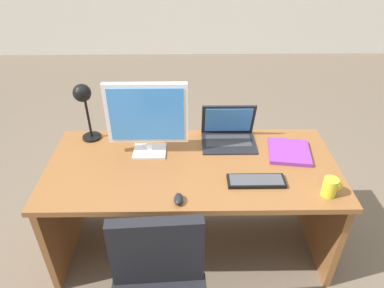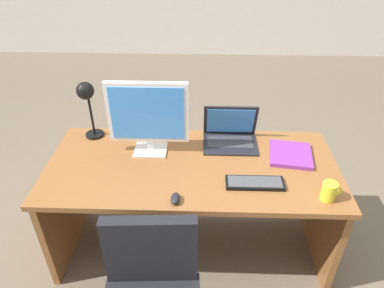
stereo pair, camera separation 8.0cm
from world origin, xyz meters
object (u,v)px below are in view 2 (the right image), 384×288
keyboard (255,183)px  monitor (148,115)px  mouse (175,199)px  book (291,154)px  coffee_mug (329,191)px  laptop (230,130)px  desk_lamp (87,98)px  desk (192,185)px

keyboard → monitor: bearing=153.9°
monitor → mouse: (0.19, -0.45, -0.24)m
book → coffee_mug: 0.40m
laptop → keyboard: laptop is taller
monitor → mouse: monitor is taller
laptop → desk_lamp: 0.93m
laptop → desk_lamp: bearing=179.8°
keyboard → coffee_mug: (0.37, -0.10, 0.04)m
desk_lamp → coffee_mug: (1.38, -0.55, -0.24)m
mouse → keyboard: bearing=19.1°
desk → monitor: 0.54m
book → coffee_mug: coffee_mug is taller
laptop → keyboard: size_ratio=1.07×
laptop → book: 0.41m
mouse → coffee_mug: (0.80, 0.04, 0.03)m
monitor → desk_lamp: (-0.40, 0.14, 0.03)m
desk_lamp → desk: bearing=-18.7°
keyboard → desk_lamp: desk_lamp is taller
laptop → mouse: size_ratio=4.00×
mouse → desk_lamp: size_ratio=0.22×
laptop → mouse: (-0.31, -0.59, -0.06)m
desk → desk_lamp: desk_lamp is taller
keyboard → desk_lamp: (-1.01, 0.45, 0.28)m
keyboard → laptop: bearing=104.5°
monitor → book: bearing=-1.7°
desk → coffee_mug: (0.72, -0.33, 0.26)m
keyboard → mouse: size_ratio=3.73×
book → mouse: bearing=-148.0°
desk → mouse: size_ratio=20.17×
book → monitor: bearing=178.3°
mouse → desk_lamp: desk_lamp is taller
keyboard → coffee_mug: 0.38m
keyboard → book: 0.37m
desk → keyboard: size_ratio=5.41×
coffee_mug → keyboard: bearing=164.2°
mouse → desk: bearing=78.6°
monitor → mouse: 0.54m
mouse → book: bearing=32.0°
book → coffee_mug: bearing=-72.8°
book → laptop: bearing=155.4°
desk_lamp → book: size_ratio=1.34×
laptop → coffee_mug: laptop is taller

